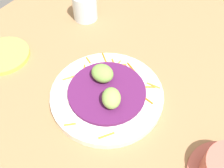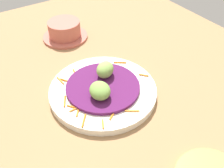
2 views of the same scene
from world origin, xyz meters
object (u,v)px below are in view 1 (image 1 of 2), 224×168
object	(u,v)px
water_glass	(85,7)
side_plate_small	(4,55)
guac_scoop_left	(111,98)
main_plate	(107,95)
guac_scoop_center	(102,73)

from	to	relation	value
water_glass	side_plate_small	bearing A→B (deg)	-17.33
side_plate_small	water_glass	size ratio (longest dim) A/B	1.75
guac_scoop_left	side_plate_small	bearing A→B (deg)	-87.71
side_plate_small	water_glass	xyz separation A→B (cm)	(-26.46, 8.25, 3.37)
main_plate	water_glass	size ratio (longest dim) A/B	3.35
side_plate_small	water_glass	world-z (taller)	water_glass
guac_scoop_left	guac_scoop_center	bearing A→B (deg)	-131.17
guac_scoop_left	water_glass	distance (cm)	36.03
guac_scoop_center	water_glass	world-z (taller)	water_glass
guac_scoop_center	side_plate_small	world-z (taller)	guac_scoop_center
guac_scoop_left	guac_scoop_center	size ratio (longest dim) A/B	0.94
guac_scoop_left	guac_scoop_center	distance (cm)	7.62
main_plate	water_glass	bearing A→B (deg)	-134.51
guac_scoop_center	side_plate_small	size ratio (longest dim) A/B	0.40
guac_scoop_left	water_glass	size ratio (longest dim) A/B	0.66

